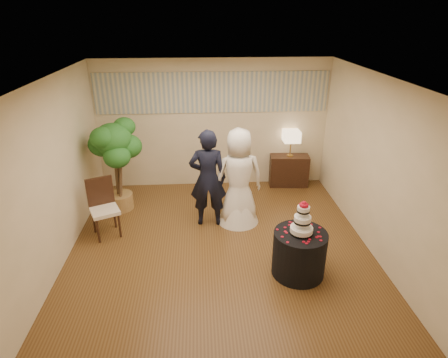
{
  "coord_description": "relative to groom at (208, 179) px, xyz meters",
  "views": [
    {
      "loc": [
        -0.29,
        -5.39,
        3.68
      ],
      "look_at": [
        0.1,
        0.4,
        1.05
      ],
      "focal_mm": 30.0,
      "sensor_mm": 36.0,
      "label": 1
    }
  ],
  "objects": [
    {
      "name": "console",
      "position": [
        1.87,
        1.56,
        -0.56
      ],
      "size": [
        0.88,
        0.45,
        0.71
      ],
      "primitive_type": "cube",
      "rotation": [
        0.0,
        0.0,
        -0.08
      ],
      "color": "black",
      "rests_on": "floor"
    },
    {
      "name": "mural_border",
      "position": [
        0.17,
        1.75,
        1.18
      ],
      "size": [
        4.9,
        0.02,
        0.85
      ],
      "primitive_type": "cube",
      "color": "#ACB1A0",
      "rests_on": "wall_back"
    },
    {
      "name": "ficus_tree",
      "position": [
        -1.75,
        0.68,
        0.02
      ],
      "size": [
        1.26,
        1.26,
        1.87
      ],
      "primitive_type": null,
      "rotation": [
        0.0,
        0.0,
        -0.84
      ],
      "color": "#256622",
      "rests_on": "floor"
    },
    {
      "name": "wall_right",
      "position": [
        2.67,
        -0.73,
        0.48
      ],
      "size": [
        0.06,
        5.0,
        2.8
      ],
      "primitive_type": "cube",
      "color": "beige",
      "rests_on": "ground"
    },
    {
      "name": "cake_table",
      "position": [
        1.31,
        -1.57,
        -0.56
      ],
      "size": [
        0.88,
        0.88,
        0.71
      ],
      "primitive_type": "cylinder",
      "rotation": [
        0.0,
        0.0,
        -0.12
      ],
      "color": "black",
      "rests_on": "floor"
    },
    {
      "name": "ceiling",
      "position": [
        0.17,
        -0.73,
        1.88
      ],
      "size": [
        5.0,
        5.0,
        0.0
      ],
      "primitive_type": "cube",
      "color": "white",
      "rests_on": "wall_back"
    },
    {
      "name": "wall_back",
      "position": [
        0.17,
        1.77,
        0.48
      ],
      "size": [
        5.0,
        0.06,
        2.8
      ],
      "primitive_type": "cube",
      "color": "beige",
      "rests_on": "ground"
    },
    {
      "name": "bride",
      "position": [
        0.56,
        0.04,
        -0.01
      ],
      "size": [
        0.97,
        0.87,
        1.82
      ],
      "primitive_type": "imported",
      "rotation": [
        0.0,
        0.0,
        3.25
      ],
      "color": "white",
      "rests_on": "floor"
    },
    {
      "name": "wall_left",
      "position": [
        -2.33,
        -0.73,
        0.48
      ],
      "size": [
        0.06,
        5.0,
        2.8
      ],
      "primitive_type": "cube",
      "color": "beige",
      "rests_on": "ground"
    },
    {
      "name": "wall_front",
      "position": [
        0.17,
        -3.23,
        0.48
      ],
      "size": [
        5.0,
        0.06,
        2.8
      ],
      "primitive_type": "cube",
      "color": "beige",
      "rests_on": "ground"
    },
    {
      "name": "floor",
      "position": [
        0.17,
        -0.73,
        -0.92
      ],
      "size": [
        5.0,
        5.0,
        0.0
      ],
      "primitive_type": "cube",
      "color": "brown",
      "rests_on": "ground"
    },
    {
      "name": "wedding_cake",
      "position": [
        1.31,
        -1.57,
        0.06
      ],
      "size": [
        0.34,
        0.34,
        0.53
      ],
      "primitive_type": null,
      "color": "white",
      "rests_on": "cake_table"
    },
    {
      "name": "groom",
      "position": [
        0.0,
        0.0,
        0.0
      ],
      "size": [
        0.69,
        0.47,
        1.83
      ],
      "primitive_type": "imported",
      "rotation": [
        0.0,
        0.0,
        3.09
      ],
      "color": "black",
      "rests_on": "floor"
    },
    {
      "name": "side_chair",
      "position": [
        -1.82,
        -0.29,
        -0.4
      ],
      "size": [
        0.64,
        0.65,
        1.04
      ],
      "primitive_type": null,
      "rotation": [
        0.0,
        0.0,
        0.43
      ],
      "color": "black",
      "rests_on": "floor"
    },
    {
      "name": "table_lamp",
      "position": [
        1.87,
        1.56,
        0.09
      ],
      "size": [
        0.35,
        0.35,
        0.58
      ],
      "primitive_type": null,
      "color": "beige",
      "rests_on": "console"
    }
  ]
}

